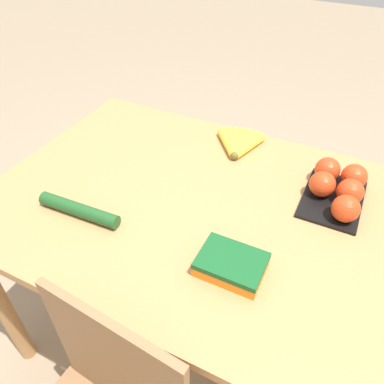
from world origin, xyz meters
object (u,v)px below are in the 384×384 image
banana_bunch (238,144)px  cucumber_near (79,210)px  tomato_pack (339,188)px  carrot_bag (231,263)px

banana_bunch → cucumber_near: 0.62m
banana_bunch → tomato_pack: bearing=160.6°
banana_bunch → tomato_pack: 0.40m
banana_bunch → carrot_bag: 0.57m
tomato_pack → carrot_bag: tomato_pack is taller
tomato_pack → carrot_bag: bearing=64.9°
banana_bunch → cucumber_near: bearing=61.8°
banana_bunch → cucumber_near: size_ratio=0.69×
carrot_bag → cucumber_near: (0.48, 0.01, -0.01)m
banana_bunch → carrot_bag: size_ratio=1.10×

